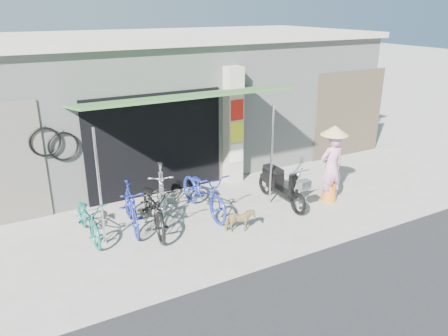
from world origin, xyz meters
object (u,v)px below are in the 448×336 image
bike_teal (88,218)px  bike_silver (162,191)px  bike_blue (131,207)px  bike_black (154,206)px  street_dog (240,221)px  nun (332,165)px  moped (280,185)px  bike_navy (204,192)px

bike_teal → bike_silver: (1.65, 0.26, 0.13)m
bike_blue → bike_black: size_ratio=0.83×
street_dog → nun: 2.78m
bike_teal → bike_blue: size_ratio=1.00×
bike_black → bike_silver: bearing=62.9°
bike_teal → bike_blue: bike_blue is taller
bike_silver → bike_teal: bearing=-151.3°
nun → moped: bearing=-16.2°
bike_black → moped: 3.03m
bike_teal → nun: (5.43, -0.94, 0.48)m
street_dog → bike_black: bearing=74.0°
bike_blue → bike_silver: bearing=29.5°
bike_blue → moped: bearing=0.7°
street_dog → bike_silver: bearing=53.5°
bike_silver → bike_navy: 0.93m
bike_teal → bike_black: bike_black is taller
bike_blue → street_dog: bearing=-24.4°
bike_silver → bike_black: bearing=-105.2°
bike_blue → bike_silver: bike_silver is taller
moped → bike_black: bearing=175.3°
bike_teal → bike_silver: 1.68m
bike_blue → bike_black: bearing=-21.4°
bike_navy → nun: bearing=-18.5°
bike_silver → street_dog: size_ratio=3.06×
bike_blue → moped: (3.43, -0.46, -0.02)m
bike_silver → moped: 2.75m
bike_black → street_dog: bearing=-25.5°
bike_silver → nun: nun is taller
bike_teal → bike_black: bearing=-14.7°
bike_teal → street_dog: bearing=-26.9°
bike_black → moped: bike_black is taller
bike_teal → street_dog: bike_teal is taller
street_dog → nun: nun is taller
bike_teal → moped: 4.33m
bike_black → moped: size_ratio=1.09×
bike_blue → bike_navy: (1.65, -0.06, 0.02)m
bike_navy → moped: 1.83m
street_dog → moped: size_ratio=0.34×
street_dog → bike_navy: bearing=29.3°
moped → nun: 1.29m
bike_navy → moped: bearing=-15.3°
bike_blue → bike_teal: bearing=-174.8°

